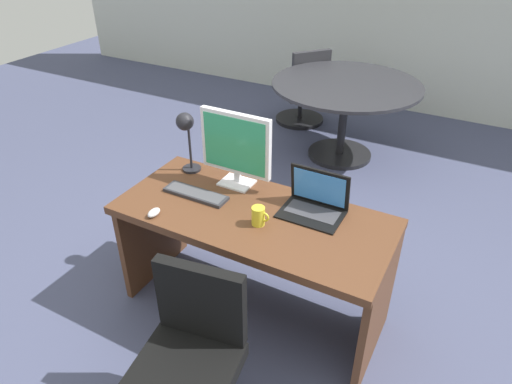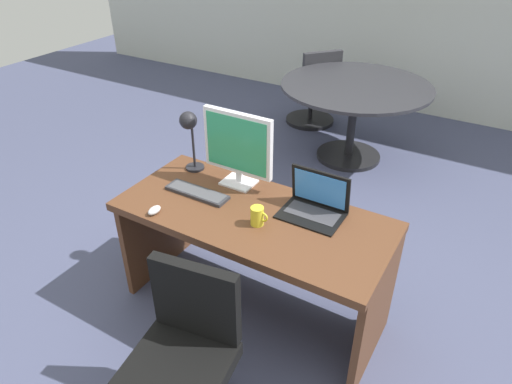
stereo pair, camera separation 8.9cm
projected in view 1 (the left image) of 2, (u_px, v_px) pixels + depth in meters
ground at (334, 196)px, 4.11m from camera, size 12.00×12.00×0.00m
desk at (256, 237)px, 2.73m from camera, size 1.57×0.70×0.74m
monitor at (236, 146)px, 2.73m from camera, size 0.45×0.16×0.47m
laptop at (316, 199)px, 2.59m from camera, size 0.35×0.25×0.24m
keyboard at (196, 194)px, 2.75m from camera, size 0.40×0.11×0.02m
mouse at (154, 213)px, 2.57m from camera, size 0.05×0.09×0.04m
desk_lamp at (186, 129)px, 2.84m from camera, size 0.12×0.14×0.40m
coffee_mug at (259, 216)px, 2.48m from camera, size 0.10×0.07×0.11m
office_chair at (190, 372)px, 2.18m from camera, size 0.56×0.56×0.86m
meeting_table at (345, 101)px, 4.45m from camera, size 1.41×1.41×0.77m
meeting_chair_near at (303, 95)px, 5.28m from camera, size 0.66×0.65×0.88m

